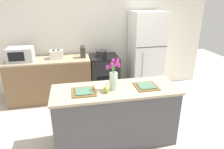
% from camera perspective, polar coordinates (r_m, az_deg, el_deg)
% --- Properties ---
extents(ground_plane, '(10.00, 10.00, 0.00)m').
position_cam_1_polar(ground_plane, '(3.31, 0.91, -17.99)').
color(ground_plane, beige).
extents(back_wall, '(5.20, 0.08, 2.70)m').
position_cam_1_polar(back_wall, '(4.60, -4.48, 11.87)').
color(back_wall, silver).
rests_on(back_wall, ground_plane).
extents(kitchen_island, '(1.80, 0.66, 0.88)m').
position_cam_1_polar(kitchen_island, '(3.05, 0.96, -11.54)').
color(kitchen_island, '#4C4C51').
rests_on(kitchen_island, ground_plane).
extents(back_counter, '(1.68, 0.60, 0.91)m').
position_cam_1_polar(back_counter, '(4.45, -17.14, -1.41)').
color(back_counter, brown).
rests_on(back_counter, ground_plane).
extents(stove_range, '(0.60, 0.61, 0.91)m').
position_cam_1_polar(stove_range, '(4.47, -2.22, -0.32)').
color(stove_range, black).
rests_on(stove_range, ground_plane).
extents(refrigerator, '(0.68, 0.67, 1.83)m').
position_cam_1_polar(refrigerator, '(4.56, 9.60, 5.95)').
color(refrigerator, white).
rests_on(refrigerator, ground_plane).
extents(flower_vase, '(0.20, 0.20, 0.43)m').
position_cam_1_polar(flower_vase, '(2.75, 0.46, -0.85)').
color(flower_vase, silver).
rests_on(flower_vase, kitchen_island).
extents(pear_figurine, '(0.08, 0.08, 0.14)m').
position_cam_1_polar(pear_figurine, '(2.70, -1.59, -4.16)').
color(pear_figurine, '#9EBC47').
rests_on(pear_figurine, kitchen_island).
extents(plate_setting_left, '(0.32, 0.32, 0.02)m').
position_cam_1_polar(plate_setting_left, '(2.75, -8.05, -4.86)').
color(plate_setting_left, brown).
rests_on(plate_setting_left, kitchen_island).
extents(plate_setting_right, '(0.32, 0.32, 0.02)m').
position_cam_1_polar(plate_setting_right, '(2.93, 9.74, -3.28)').
color(plate_setting_right, brown).
rests_on(plate_setting_right, kitchen_island).
extents(toaster, '(0.28, 0.18, 0.17)m').
position_cam_1_polar(toaster, '(4.30, -15.59, 5.60)').
color(toaster, silver).
rests_on(toaster, back_counter).
extents(cooking_pot, '(0.23, 0.23, 0.14)m').
position_cam_1_polar(cooking_pot, '(4.34, -3.04, 6.15)').
color(cooking_pot, '#2D2D2D').
rests_on(cooking_pot, stove_range).
extents(microwave, '(0.48, 0.37, 0.27)m').
position_cam_1_polar(microwave, '(4.35, -24.65, 5.29)').
color(microwave, '#B7BABC').
rests_on(microwave, back_counter).
extents(knife_block, '(0.10, 0.14, 0.27)m').
position_cam_1_polar(knife_block, '(4.24, -8.35, 6.32)').
color(knife_block, '#3D3833').
rests_on(knife_block, back_counter).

